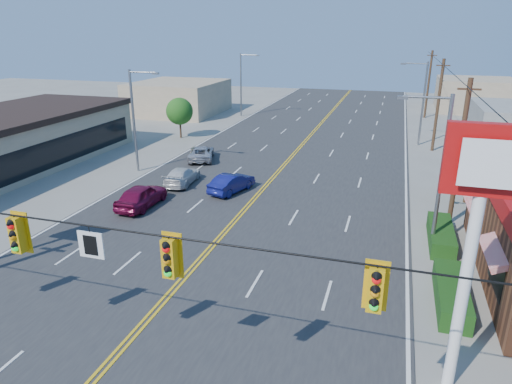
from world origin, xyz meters
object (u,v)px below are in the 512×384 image
(kfc_pylon, at_px, (478,210))
(car_blue, at_px, (232,184))
(car_silver, at_px, (201,154))
(car_magenta, at_px, (141,197))
(car_white, at_px, (182,177))
(signal_span, at_px, (53,257))

(kfc_pylon, height_order, car_blue, kfc_pylon)
(kfc_pylon, xyz_separation_m, car_silver, (-18.34, 22.40, -5.43))
(car_blue, distance_m, car_silver, 8.93)
(car_magenta, distance_m, car_blue, 6.32)
(kfc_pylon, height_order, car_white, kfc_pylon)
(kfc_pylon, distance_m, car_white, 23.93)
(kfc_pylon, bearing_deg, car_magenta, 148.05)
(kfc_pylon, distance_m, car_silver, 29.46)
(car_blue, bearing_deg, car_magenta, 60.03)
(car_white, xyz_separation_m, car_silver, (-1.29, 6.51, 0.01))
(signal_span, distance_m, car_silver, 27.70)
(car_magenta, distance_m, car_white, 5.00)
(car_blue, xyz_separation_m, car_silver, (-5.41, 7.11, -0.04))
(car_white, relative_size, car_silver, 0.94)
(car_magenta, relative_size, car_blue, 1.10)
(car_blue, bearing_deg, signal_span, 111.40)
(car_white, bearing_deg, car_silver, -83.50)
(signal_span, bearing_deg, kfc_pylon, 19.78)
(car_blue, xyz_separation_m, car_white, (-4.12, 0.59, -0.05))
(kfc_pylon, relative_size, car_magenta, 1.95)
(signal_span, distance_m, car_magenta, 16.72)
(signal_span, bearing_deg, car_blue, 95.36)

